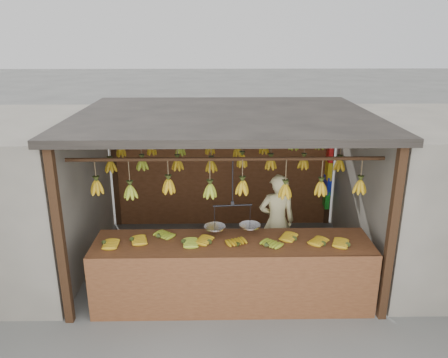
{
  "coord_description": "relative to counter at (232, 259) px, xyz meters",
  "views": [
    {
      "loc": [
        -0.12,
        -6.26,
        3.5
      ],
      "look_at": [
        0.0,
        0.3,
        1.3
      ],
      "focal_mm": 35.0,
      "sensor_mm": 36.0,
      "label": 1
    }
  ],
  "objects": [
    {
      "name": "hanging_bananas",
      "position": [
        -0.08,
        1.24,
        0.9
      ],
      "size": [
        3.64,
        2.25,
        0.39
      ],
      "color": "#B98A13",
      "rests_on": "ground"
    },
    {
      "name": "vendor",
      "position": [
        0.71,
        1.06,
        0.05
      ],
      "size": [
        0.58,
        0.4,
        1.52
      ],
      "primitive_type": "imported",
      "rotation": [
        0.0,
        0.0,
        3.21
      ],
      "color": "beige",
      "rests_on": "ground"
    },
    {
      "name": "balance_scale",
      "position": [
        0.01,
        0.23,
        0.41
      ],
      "size": [
        0.74,
        0.31,
        0.94
      ],
      "color": "black",
      "rests_on": "ground"
    },
    {
      "name": "bag_bundles",
      "position": [
        1.86,
        2.58,
        0.27
      ],
      "size": [
        0.08,
        0.26,
        1.24
      ],
      "color": "red",
      "rests_on": "ground"
    },
    {
      "name": "ground",
      "position": [
        -0.08,
        1.23,
        -0.72
      ],
      "size": [
        80.0,
        80.0,
        0.0
      ],
      "primitive_type": "plane",
      "color": "#5B5B57"
    },
    {
      "name": "stall",
      "position": [
        -0.08,
        1.56,
        1.26
      ],
      "size": [
        4.3,
        3.3,
        2.4
      ],
      "color": "black",
      "rests_on": "ground"
    },
    {
      "name": "counter",
      "position": [
        0.0,
        0.0,
        0.0
      ],
      "size": [
        3.66,
        0.83,
        0.96
      ],
      "color": "brown",
      "rests_on": "ground"
    }
  ]
}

